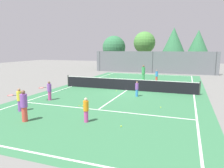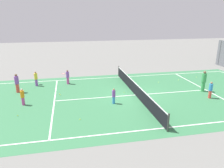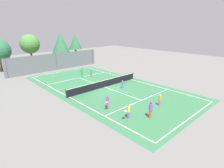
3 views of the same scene
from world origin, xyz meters
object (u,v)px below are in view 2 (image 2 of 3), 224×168
(player_1, at_px, (23,97))
(tennis_ball_10, at_px, (124,92))
(player_4, at_px, (17,83))
(tennis_ball_1, at_px, (196,77))
(tennis_ball_6, at_px, (60,94))
(tennis_ball_7, at_px, (60,95))
(player_6, at_px, (114,96))
(tennis_ball_2, at_px, (201,73))
(tennis_ball_5, at_px, (18,115))
(player_0, at_px, (211,90))
(tennis_ball_9, at_px, (80,119))
(tennis_ball_0, at_px, (179,80))
(player_2, at_px, (204,81))
(player_3, at_px, (36,78))
(player_5, at_px, (67,77))
(tennis_ball_4, at_px, (159,82))
(tennis_ball_3, at_px, (205,73))

(player_1, distance_m, tennis_ball_10, 7.87)
(player_4, distance_m, tennis_ball_1, 17.41)
(tennis_ball_6, xyz_separation_m, tennis_ball_7, (0.24, 0.06, 0.00))
(player_6, relative_size, tennis_ball_10, 17.61)
(tennis_ball_2, distance_m, tennis_ball_5, 19.21)
(player_0, bearing_deg, tennis_ball_2, 151.33)
(tennis_ball_6, height_order, tennis_ball_9, same)
(tennis_ball_6, bearing_deg, tennis_ball_0, 98.48)
(player_1, xyz_separation_m, player_2, (-0.04, 14.45, 0.28))
(player_3, height_order, tennis_ball_2, player_3)
(player_0, relative_size, tennis_ball_7, 20.17)
(player_1, height_order, player_6, player_1)
(tennis_ball_6, bearing_deg, player_0, 74.26)
(player_3, distance_m, player_5, 2.82)
(tennis_ball_6, distance_m, tennis_ball_9, 5.12)
(tennis_ball_0, relative_size, tennis_ball_4, 1.00)
(player_3, xyz_separation_m, tennis_ball_0, (1.01, 13.70, -0.67))
(player_3, height_order, tennis_ball_5, player_3)
(player_3, height_order, tennis_ball_1, player_3)
(tennis_ball_0, bearing_deg, tennis_ball_3, 115.31)
(tennis_ball_0, bearing_deg, player_0, -0.35)
(tennis_ball_2, relative_size, tennis_ball_6, 1.00)
(player_2, distance_m, tennis_ball_6, 12.11)
(player_1, distance_m, tennis_ball_7, 3.03)
(tennis_ball_5, distance_m, tennis_ball_6, 4.39)
(player_0, distance_m, tennis_ball_6, 12.01)
(tennis_ball_7, bearing_deg, player_4, -112.33)
(tennis_ball_9, bearing_deg, tennis_ball_1, 119.98)
(tennis_ball_0, height_order, tennis_ball_4, same)
(player_2, bearing_deg, player_6, -82.11)
(tennis_ball_0, xyz_separation_m, tennis_ball_10, (2.45, -6.29, 0.00))
(player_2, bearing_deg, tennis_ball_7, -97.02)
(tennis_ball_3, bearing_deg, tennis_ball_10, -67.01)
(player_0, height_order, player_2, player_2)
(tennis_ball_5, xyz_separation_m, tennis_ball_6, (-3.58, 2.53, 0.00))
(player_6, bearing_deg, player_0, 86.71)
(tennis_ball_4, bearing_deg, player_3, -96.74)
(player_6, bearing_deg, player_1, -99.41)
(player_0, xyz_separation_m, tennis_ball_6, (-3.25, -11.55, -0.65))
(tennis_ball_4, relative_size, tennis_ball_10, 1.00)
(player_3, distance_m, tennis_ball_2, 17.44)
(player_0, bearing_deg, tennis_ball_4, -154.20)
(tennis_ball_9, bearing_deg, player_1, -129.59)
(tennis_ball_2, height_order, tennis_ball_9, same)
(player_1, relative_size, tennis_ball_0, 18.84)
(tennis_ball_1, bearing_deg, tennis_ball_0, -76.12)
(player_0, relative_size, player_2, 0.75)
(player_6, relative_size, tennis_ball_1, 17.61)
(tennis_ball_4, xyz_separation_m, tennis_ball_10, (2.11, -4.01, 0.00))
(player_6, height_order, tennis_ball_7, player_6)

